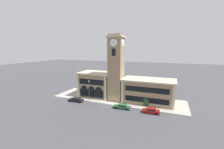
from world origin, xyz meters
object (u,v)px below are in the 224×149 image
at_px(bollard, 147,107).
at_px(parked_car_far, 151,111).
at_px(parked_car_near, 76,99).
at_px(parked_car_mid, 122,106).
at_px(street_lamp, 89,88).

bearing_deg(bollard, parked_car_far, -54.86).
height_order(parked_car_near, parked_car_far, parked_car_near).
xyz_separation_m(parked_car_mid, street_lamp, (-11.75, 1.97, 3.74)).
bearing_deg(parked_car_far, street_lamp, -9.02).
bearing_deg(parked_car_near, parked_car_mid, 176.67).
bearing_deg(street_lamp, bollard, 0.22).
height_order(parked_car_near, parked_car_mid, parked_car_near).
bearing_deg(street_lamp, parked_car_far, -5.69).
bearing_deg(parked_car_near, street_lamp, -155.18).
distance_m(parked_car_near, parked_car_mid, 15.43).
relative_size(parked_car_mid, bollard, 4.62).
bearing_deg(parked_car_mid, parked_car_near, -3.33).
height_order(parked_car_mid, street_lamp, street_lamp).
relative_size(parked_car_mid, street_lamp, 0.74).
distance_m(parked_car_far, bollard, 2.49).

